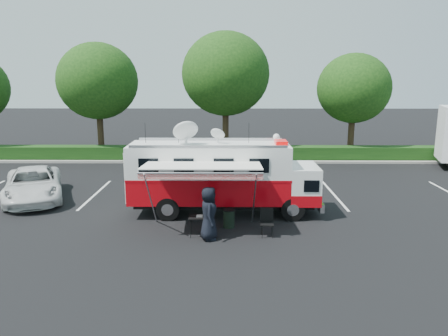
{
  "coord_description": "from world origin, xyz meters",
  "views": [
    {
      "loc": [
        0.17,
        -18.14,
        5.9
      ],
      "look_at": [
        0.0,
        0.5,
        1.9
      ],
      "focal_mm": 35.0,
      "sensor_mm": 36.0,
      "label": 1
    }
  ],
  "objects_px": {
    "white_suv": "(35,200)",
    "folding_table": "(201,218)",
    "trash_bin": "(229,218)",
    "command_truck": "(222,176)"
  },
  "relations": [
    {
      "from": "trash_bin",
      "to": "folding_table",
      "type": "bearing_deg",
      "value": -137.8
    },
    {
      "from": "folding_table",
      "to": "trash_bin",
      "type": "bearing_deg",
      "value": 42.2
    },
    {
      "from": "white_suv",
      "to": "trash_bin",
      "type": "xyz_separation_m",
      "value": [
        9.36,
        -3.78,
        0.37
      ]
    },
    {
      "from": "folding_table",
      "to": "trash_bin",
      "type": "xyz_separation_m",
      "value": [
        1.05,
        0.95,
        -0.34
      ]
    },
    {
      "from": "white_suv",
      "to": "command_truck",
      "type": "bearing_deg",
      "value": -34.01
    },
    {
      "from": "white_suv",
      "to": "trash_bin",
      "type": "bearing_deg",
      "value": -43.57
    },
    {
      "from": "white_suv",
      "to": "folding_table",
      "type": "bearing_deg",
      "value": -51.22
    },
    {
      "from": "command_truck",
      "to": "white_suv",
      "type": "relative_size",
      "value": 1.49
    },
    {
      "from": "white_suv",
      "to": "folding_table",
      "type": "height_order",
      "value": "folding_table"
    },
    {
      "from": "command_truck",
      "to": "folding_table",
      "type": "bearing_deg",
      "value": -105.64
    }
  ]
}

